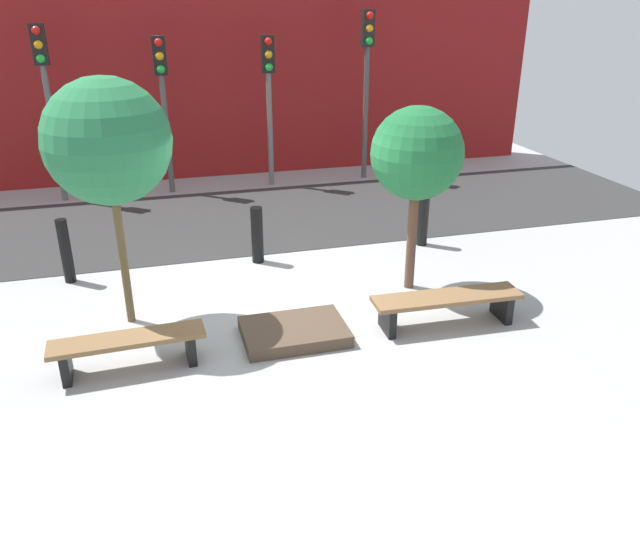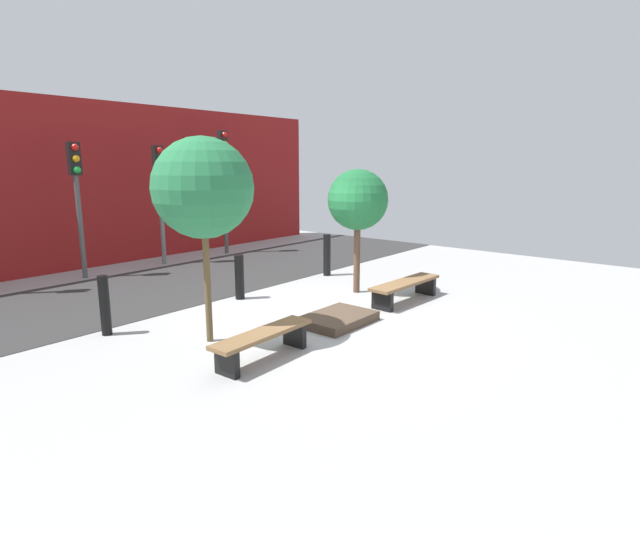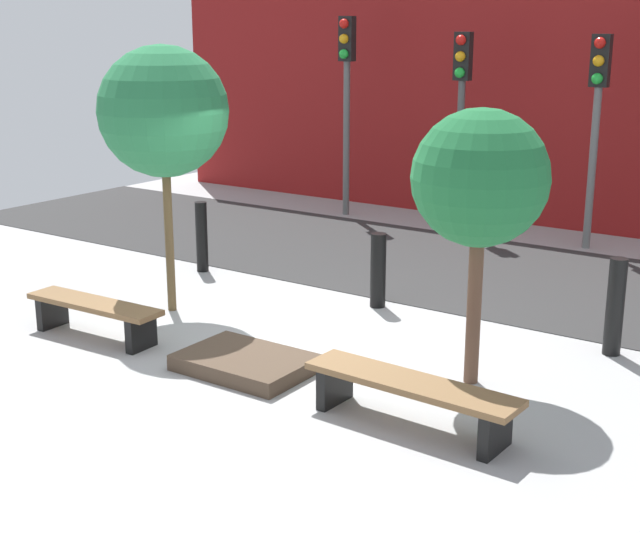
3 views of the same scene
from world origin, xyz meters
TOP-DOWN VIEW (x-y plane):
  - ground_plane at (0.00, 0.00)m, footprint 18.00×18.00m
  - road_strip at (0.00, 4.27)m, footprint 18.00×3.94m
  - building_facade at (0.00, 7.88)m, footprint 16.20×0.50m
  - bench_left at (-2.02, -0.75)m, footprint 1.78×0.47m
  - bench_right at (2.02, -0.75)m, footprint 2.01×0.53m
  - planter_bed at (0.00, -0.55)m, footprint 1.32×0.93m
  - tree_behind_left_bench at (-2.02, 0.48)m, footprint 1.54×1.54m
  - tree_behind_right_bench at (2.02, 0.48)m, footprint 1.30×1.30m
  - bollard_far_left at (-2.92, 2.05)m, footprint 0.17×0.17m
  - bollard_left at (0.00, 2.05)m, footprint 0.19×0.19m
  - bollard_center at (2.92, 2.05)m, footprint 0.19×0.19m
  - traffic_light_mid_west at (-1.14, 6.52)m, footprint 0.28×0.27m
  - traffic_light_mid_east at (1.14, 6.52)m, footprint 0.28×0.27m
  - traffic_light_east at (3.41, 6.52)m, footprint 0.28×0.27m

SIDE VIEW (x-z plane):
  - ground_plane at x=0.00m, z-range 0.00..0.00m
  - road_strip at x=0.00m, z-range 0.00..0.01m
  - planter_bed at x=0.00m, z-range 0.00..0.16m
  - bench_left at x=-2.02m, z-range 0.10..0.52m
  - bench_right at x=2.02m, z-range 0.10..0.54m
  - bollard_left at x=0.00m, z-range 0.00..0.94m
  - bollard_far_left at x=-2.92m, z-range 0.00..1.01m
  - bollard_center at x=2.92m, z-range 0.00..1.06m
  - tree_behind_right_bench at x=2.02m, z-range 0.68..3.37m
  - building_facade at x=0.00m, z-range 0.00..4.47m
  - traffic_light_mid_east at x=1.14m, z-range 0.64..3.92m
  - traffic_light_mid_west at x=-1.14m, z-range 0.64..3.95m
  - tree_behind_left_bench at x=-2.02m, z-range 0.82..4.03m
  - traffic_light_east at x=3.41m, z-range 0.72..4.50m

